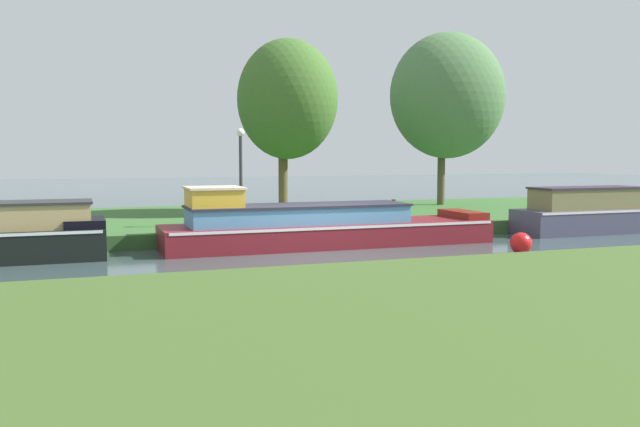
% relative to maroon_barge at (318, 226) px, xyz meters
% --- Properties ---
extents(ground_plane, '(120.00, 120.00, 0.00)m').
position_rel_maroon_barge_xyz_m(ground_plane, '(-0.44, -1.20, -0.55)').
color(ground_plane, '#3B4F50').
extents(riverbank_far, '(72.00, 10.00, 0.40)m').
position_rel_maroon_barge_xyz_m(riverbank_far, '(-0.44, 5.80, -0.35)').
color(riverbank_far, '#37652D').
rests_on(riverbank_far, ground_plane).
extents(riverbank_near, '(72.00, 10.00, 0.40)m').
position_rel_maroon_barge_xyz_m(riverbank_near, '(-0.44, -10.20, -0.35)').
color(riverbank_near, '#3F5B25').
rests_on(riverbank_near, ground_plane).
extents(maroon_barge, '(9.26, 2.16, 1.69)m').
position_rel_maroon_barge_xyz_m(maroon_barge, '(0.00, 0.00, 0.00)').
color(maroon_barge, maroon).
rests_on(maroon_barge, ground_plane).
extents(slate_cruiser, '(5.44, 1.64, 1.49)m').
position_rel_maroon_barge_xyz_m(slate_cruiser, '(9.49, 0.00, 0.09)').
color(slate_cruiser, '#48465E').
rests_on(slate_cruiser, ground_plane).
extents(willow_tree_left, '(3.63, 4.14, 6.33)m').
position_rel_maroon_barge_xyz_m(willow_tree_left, '(1.05, 6.28, 3.98)').
color(willow_tree_left, brown).
rests_on(willow_tree_left, riverbank_far).
extents(willow_tree_centre, '(4.90, 4.23, 7.16)m').
position_rel_maroon_barge_xyz_m(willow_tree_centre, '(8.32, 7.30, 4.41)').
color(willow_tree_centre, brown).
rests_on(willow_tree_centre, riverbank_far).
extents(lamp_post, '(0.24, 0.24, 2.90)m').
position_rel_maroon_barge_xyz_m(lamp_post, '(-1.67, 2.12, 1.68)').
color(lamp_post, '#333338').
rests_on(lamp_post, riverbank_far).
extents(mooring_post_near, '(0.13, 0.13, 0.75)m').
position_rel_maroon_barge_xyz_m(mooring_post_near, '(2.96, 1.31, 0.22)').
color(mooring_post_near, '#463E29').
rests_on(mooring_post_near, riverbank_far).
extents(channel_buoy, '(0.55, 0.55, 0.55)m').
position_rel_maroon_barge_xyz_m(channel_buoy, '(4.35, -3.20, -0.27)').
color(channel_buoy, red).
rests_on(channel_buoy, ground_plane).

